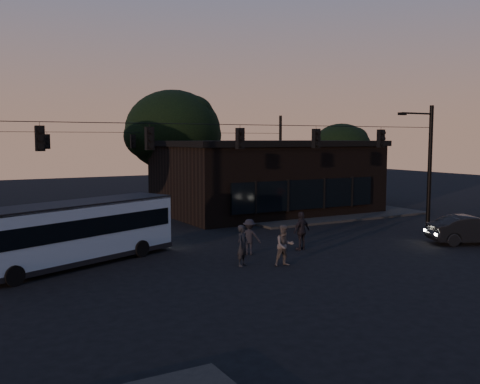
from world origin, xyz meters
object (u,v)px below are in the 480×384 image
pedestrian_b (284,245)px  pedestrian_c (301,231)px  bus (73,230)px  car (472,230)px  building (266,176)px  pedestrian_d (249,237)px  pedestrian_a (243,245)px

pedestrian_b → pedestrian_c: 3.56m
bus → car: bus is taller
building → pedestrian_d: 15.19m
bus → building: bearing=9.5°
building → car: building is taller
bus → pedestrian_a: 7.43m
pedestrian_a → pedestrian_b: 1.83m
car → pedestrian_d: bearing=97.2°
pedestrian_b → pedestrian_c: (2.65, 2.39, 0.05)m
building → pedestrian_a: bearing=-125.5°
bus → pedestrian_a: bearing=-53.2°
pedestrian_b → bus: bearing=158.8°
bus → pedestrian_c: (10.63, -2.25, -0.59)m
pedestrian_a → pedestrian_d: size_ratio=1.06×
pedestrian_c → pedestrian_d: (-2.80, 0.37, -0.11)m
building → pedestrian_b: 17.42m
pedestrian_a → pedestrian_b: size_ratio=1.00×
car → pedestrian_b: (-11.44, 0.79, 0.16)m
pedestrian_a → pedestrian_c: pedestrian_c is taller
bus → pedestrian_c: bus is taller
pedestrian_a → pedestrian_b: bearing=-63.7°
pedestrian_c → bus: bearing=-26.5°
pedestrian_d → bus: bearing=26.1°
car → pedestrian_b: bearing=110.3°
building → pedestrian_d: building is taller
car → pedestrian_d: (-11.59, 3.55, 0.11)m
pedestrian_c → pedestrian_d: 2.83m
bus → pedestrian_d: bus is taller
pedestrian_b → pedestrian_d: size_ratio=1.06×
building → pedestrian_b: building is taller
bus → pedestrian_b: (7.98, -4.64, -0.65)m
car → pedestrian_a: (-13.04, 1.68, 0.16)m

